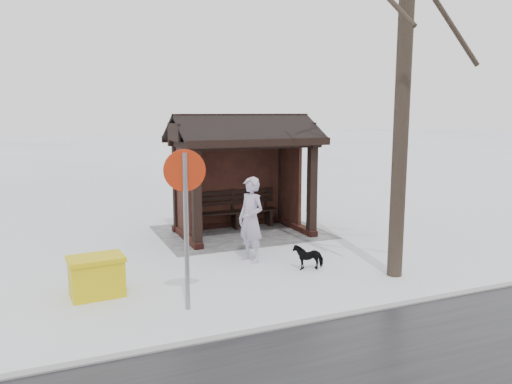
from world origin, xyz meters
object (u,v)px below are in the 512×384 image
at_px(dog, 308,256).
at_px(pedestrian, 251,220).
at_px(road_sign, 185,197).
at_px(bus_shelter, 241,150).
at_px(grit_bin, 97,276).

bearing_deg(dog, pedestrian, -125.84).
distance_m(pedestrian, dog, 1.42).
distance_m(dog, road_sign, 3.39).
relative_size(bus_shelter, road_sign, 1.40).
bearing_deg(grit_bin, dog, 174.40).
bearing_deg(pedestrian, road_sign, -64.88).
relative_size(grit_bin, road_sign, 0.37).
relative_size(pedestrian, grit_bin, 1.87).
height_order(dog, grit_bin, grit_bin).
relative_size(dog, grit_bin, 0.62).
bearing_deg(bus_shelter, grit_bin, 39.72).
relative_size(bus_shelter, dog, 6.06).
height_order(bus_shelter, road_sign, bus_shelter).
relative_size(pedestrian, dog, 3.03).
distance_m(bus_shelter, road_sign, 5.16).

